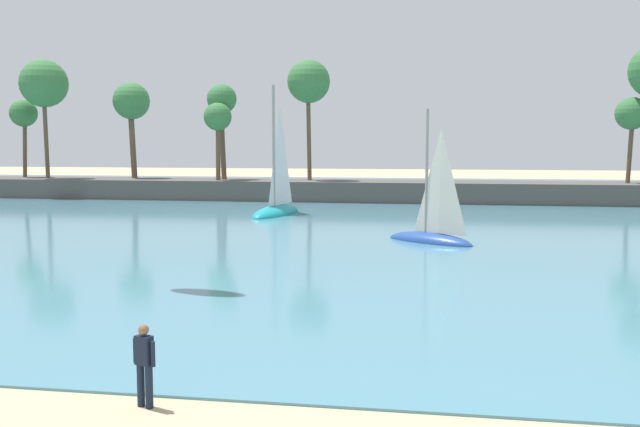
# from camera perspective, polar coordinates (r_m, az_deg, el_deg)

# --- Properties ---
(sea) EXTENTS (220.00, 88.58, 0.06)m
(sea) POSITION_cam_1_polar(r_m,az_deg,el_deg) (57.66, 7.31, 0.64)
(sea) COLOR teal
(sea) RESTS_ON ground
(palm_headland) EXTENTS (116.32, 6.13, 13.22)m
(palm_headland) POSITION_cam_1_polar(r_m,az_deg,el_deg) (61.91, 4.43, 4.03)
(palm_headland) COLOR #514C47
(palm_headland) RESTS_ON ground
(person_at_waterline) EXTENTS (0.52, 0.31, 1.67)m
(person_at_waterline) POSITION_cam_1_polar(r_m,az_deg,el_deg) (14.42, -14.13, -11.73)
(person_at_waterline) COLOR #141E33
(person_at_waterline) RESTS_ON ground
(sailboat_near_shore) EXTENTS (3.27, 7.01, 9.79)m
(sailboat_near_shore) POSITION_cam_1_polar(r_m,az_deg,el_deg) (49.99, -3.54, 0.94)
(sailboat_near_shore) COLOR teal
(sailboat_near_shore) RESTS_ON sea
(sailboat_mid_bay) EXTENTS (5.03, 4.15, 7.35)m
(sailboat_mid_bay) POSITION_cam_1_polar(r_m,az_deg,el_deg) (36.47, 9.09, -1.29)
(sailboat_mid_bay) COLOR #234793
(sailboat_mid_bay) RESTS_ON sea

